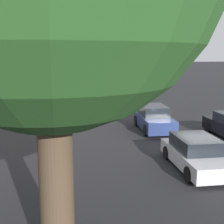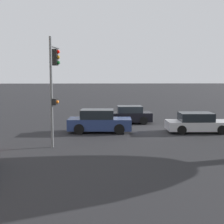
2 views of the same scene
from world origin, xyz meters
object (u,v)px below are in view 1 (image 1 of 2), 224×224
at_px(crossing_car_1, 196,154).
at_px(parked_car_0, 8,110).
at_px(traffic_signal, 84,70).
at_px(fire_hydrant, 71,110).
at_px(crossing_car_2, 154,119).

height_order(crossing_car_1, parked_car_0, crossing_car_1).
xyz_separation_m(traffic_signal, fire_hydrant, (3.06, 0.76, -3.31)).
bearing_deg(crossing_car_1, parked_car_0, -141.03).
height_order(crossing_car_1, crossing_car_2, crossing_car_2).
distance_m(crossing_car_1, fire_hydrant, 13.21).
xyz_separation_m(traffic_signal, crossing_car_2, (-2.46, -4.24, -3.05)).
height_order(traffic_signal, crossing_car_1, traffic_signal).
relative_size(traffic_signal, parked_car_0, 1.24).
height_order(traffic_signal, crossing_car_2, traffic_signal).
distance_m(crossing_car_2, parked_car_0, 11.37).
bearing_deg(fire_hydrant, crossing_car_1, -159.11).
bearing_deg(parked_car_0, crossing_car_2, 147.43).
bearing_deg(crossing_car_1, traffic_signal, -155.00).
relative_size(crossing_car_1, fire_hydrant, 4.75).
xyz_separation_m(traffic_signal, parked_car_0, (3.33, 5.56, -3.16)).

